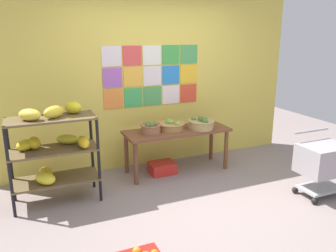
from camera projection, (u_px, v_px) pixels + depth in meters
The scene contains 9 objects.
ground at pixel (204, 209), 4.00m from camera, with size 9.28×9.28×0.00m, color gray.
back_wall_with_art at pixel (152, 68), 5.09m from camera, with size 4.72×0.07×3.00m.
banana_shelf_unit at pixel (52, 145), 4.02m from camera, with size 1.01×0.53×1.21m.
display_table at pixel (177, 135), 4.98m from camera, with size 1.55×0.56×0.64m.
fruit_basket_back_left at pixel (171, 125), 4.97m from camera, with size 0.40×0.40×0.15m.
fruit_basket_right at pixel (151, 128), 4.77m from camera, with size 0.30×0.30×0.18m.
fruit_basket_back_right at pixel (201, 123), 4.99m from camera, with size 0.39×0.39×0.19m.
produce_crate_under_table at pixel (162, 168), 5.02m from camera, with size 0.37×0.30×0.16m, color red.
shopping_cart at pixel (323, 161), 4.24m from camera, with size 0.60×0.47×0.80m.
Camera 1 is at (-1.81, -3.14, 2.01)m, focal length 36.35 mm.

